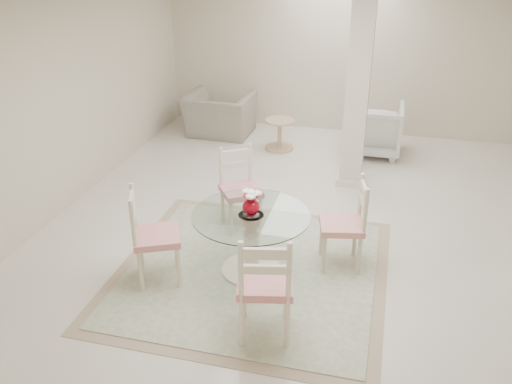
% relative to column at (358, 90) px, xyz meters
% --- Properties ---
extents(ground, '(7.00, 7.00, 0.00)m').
position_rel_column_xyz_m(ground, '(-0.50, -1.30, -1.35)').
color(ground, white).
rests_on(ground, ground).
extents(room_shell, '(6.02, 7.02, 2.71)m').
position_rel_column_xyz_m(room_shell, '(-0.50, -1.30, 0.51)').
color(room_shell, beige).
rests_on(room_shell, ground).
extents(column, '(0.30, 0.30, 2.70)m').
position_rel_column_xyz_m(column, '(0.00, 0.00, 0.00)').
color(column, beige).
rests_on(column, ground).
extents(area_rug, '(2.80, 2.80, 0.02)m').
position_rel_column_xyz_m(area_rug, '(-0.80, -2.52, -1.34)').
color(area_rug, tan).
rests_on(area_rug, ground).
extents(dining_table, '(1.20, 1.20, 0.69)m').
position_rel_column_xyz_m(dining_table, '(-0.80, -2.52, -1.00)').
color(dining_table, beige).
rests_on(dining_table, ground).
extents(red_vase, '(0.21, 0.19, 0.27)m').
position_rel_column_xyz_m(red_vase, '(-0.80, -2.52, -0.52)').
color(red_vase, '#9B0415').
rests_on(red_vase, dining_table).
extents(dining_chair_east, '(0.53, 0.53, 1.11)m').
position_rel_column_xyz_m(dining_chair_east, '(0.15, -2.15, -0.77)').
color(dining_chair_east, beige).
rests_on(dining_chair_east, ground).
extents(dining_chair_north, '(0.61, 0.61, 1.09)m').
position_rel_column_xyz_m(dining_chair_north, '(-1.20, -1.58, -0.77)').
color(dining_chair_north, beige).
rests_on(dining_chair_north, ground).
extents(dining_chair_west, '(0.60, 0.60, 1.13)m').
position_rel_column_xyz_m(dining_chair_west, '(-1.75, -2.91, -0.75)').
color(dining_chair_west, '#F2E3C7').
rests_on(dining_chair_west, ground).
extents(dining_chair_south, '(0.56, 0.56, 1.18)m').
position_rel_column_xyz_m(dining_chair_south, '(-0.43, -3.48, -0.73)').
color(dining_chair_south, '#F6E9CA').
rests_on(dining_chair_south, ground).
extents(recliner_taupe, '(1.14, 1.01, 0.72)m').
position_rel_column_xyz_m(recliner_taupe, '(-2.42, 1.45, -0.99)').
color(recliner_taupe, gray).
rests_on(recliner_taupe, ground).
extents(armchair_white, '(0.87, 0.90, 0.82)m').
position_rel_column_xyz_m(armchair_white, '(0.22, 1.24, -0.94)').
color(armchair_white, silver).
rests_on(armchair_white, ground).
extents(side_table, '(0.48, 0.48, 0.50)m').
position_rel_column_xyz_m(side_table, '(-1.26, 1.02, -1.12)').
color(side_table, tan).
rests_on(side_table, ground).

